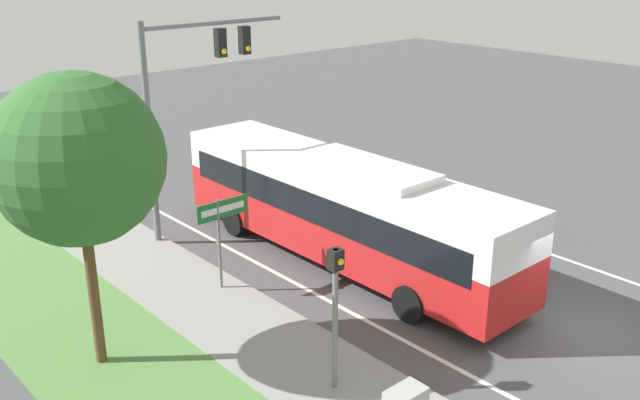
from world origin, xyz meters
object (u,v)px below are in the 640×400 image
bus (342,204)px  street_sign (221,224)px  signal_gantry (188,86)px  pedestrian_signal (335,298)px

bus → street_sign: size_ratio=4.57×
signal_gantry → street_sign: bearing=-113.0°
bus → street_sign: bearing=168.4°
signal_gantry → bus: bearing=-67.7°
pedestrian_signal → street_sign: 5.60m
bus → signal_gantry: bearing=112.3°
pedestrian_signal → street_sign: size_ratio=1.24×
signal_gantry → pedestrian_signal: (-2.68, -9.64, -2.64)m
bus → signal_gantry: size_ratio=1.76×
pedestrian_signal → bus: bearing=45.4°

